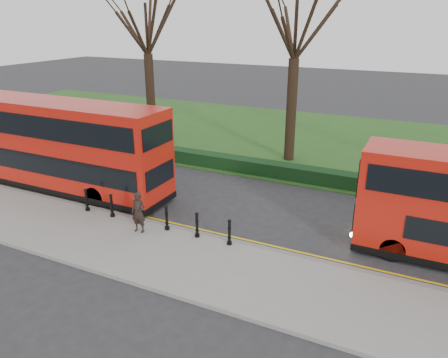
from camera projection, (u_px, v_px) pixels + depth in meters
The scene contains 12 objects.
ground at pixel (174, 217), 19.20m from camera, with size 120.00×120.00×0.00m, color #28282B.
pavement at pixel (132, 246), 16.65m from camera, with size 60.00×4.00×0.15m, color gray.
kerb at pixel (161, 225), 18.33m from camera, with size 60.00×0.25×0.16m, color slate.
grass_verge at pixel (284, 137), 31.80m from camera, with size 60.00×18.00×0.06m, color #224D19.
hedge at pixel (237, 164), 24.78m from camera, with size 60.00×0.90×0.80m, color black.
yellow_line_outer at pixel (165, 224), 18.60m from camera, with size 60.00×0.10×0.01m, color yellow.
yellow_line_inner at pixel (168, 222), 18.77m from camera, with size 60.00×0.10×0.01m, color yellow.
tree_left at pixel (146, 23), 28.12m from camera, with size 6.92×6.92×10.82m.
tree_mid at pixel (296, 22), 23.97m from camera, with size 7.04×7.04×11.00m.
bollard_row at pixel (152, 215), 17.90m from camera, with size 7.16×0.15×1.00m.
bus_lead at pixel (64, 147), 21.49m from camera, with size 11.23×2.58×4.47m.
pedestrian at pixel (139, 212), 17.34m from camera, with size 0.61×0.40×1.68m, color black.
Camera 1 is at (9.60, -14.65, 8.34)m, focal length 35.00 mm.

